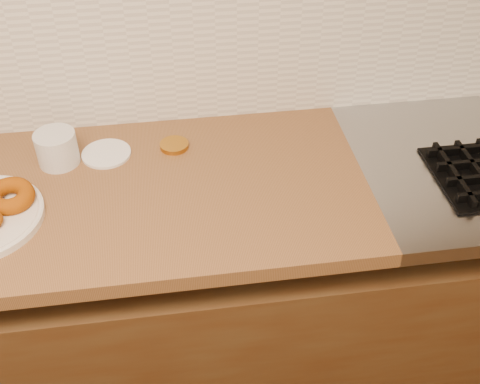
% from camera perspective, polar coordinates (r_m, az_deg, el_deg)
% --- Properties ---
extents(base_cabinet, '(3.60, 0.60, 0.77)m').
position_cam_1_polar(base_cabinet, '(1.85, -6.00, -11.74)').
color(base_cabinet, '#4A351C').
rests_on(base_cabinet, floor).
extents(backsplash, '(3.60, 0.02, 0.60)m').
position_cam_1_polar(backsplash, '(1.58, -8.77, 16.00)').
color(backsplash, silver).
rests_on(backsplash, wall_back).
extents(ring_donut, '(0.16, 0.16, 0.05)m').
position_cam_1_polar(ring_donut, '(1.48, -20.98, -0.34)').
color(ring_donut, '#904600').
rests_on(ring_donut, donut_plate).
extents(plastic_tub, '(0.14, 0.14, 0.09)m').
position_cam_1_polar(plastic_tub, '(1.59, -16.97, 3.98)').
color(plastic_tub, silver).
rests_on(plastic_tub, butcher_block).
extents(tub_lid, '(0.15, 0.15, 0.01)m').
position_cam_1_polar(tub_lid, '(1.61, -12.55, 3.57)').
color(tub_lid, white).
rests_on(tub_lid, butcher_block).
extents(brass_jar_lid, '(0.09, 0.09, 0.01)m').
position_cam_1_polar(brass_jar_lid, '(1.60, -6.26, 4.42)').
color(brass_jar_lid, '#AF7622').
rests_on(brass_jar_lid, butcher_block).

